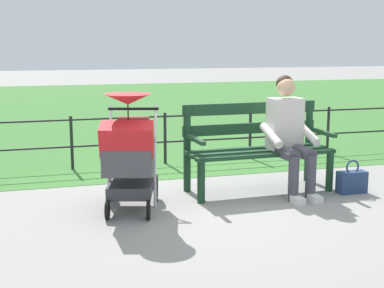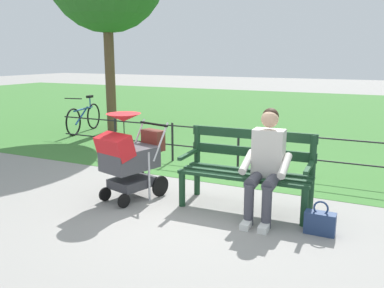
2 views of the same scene
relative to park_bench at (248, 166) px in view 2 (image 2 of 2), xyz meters
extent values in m
plane|color=gray|center=(0.66, 0.12, -0.53)|extent=(60.00, 60.00, 0.00)
cube|color=#3D7533|center=(0.66, -8.68, -0.52)|extent=(40.00, 16.00, 0.01)
cube|color=#193D23|center=(0.00, -0.06, -0.08)|extent=(1.60, 0.15, 0.04)
cube|color=#193D23|center=(0.00, 0.12, -0.08)|extent=(1.60, 0.15, 0.04)
cube|color=#193D23|center=(-0.01, 0.30, -0.08)|extent=(1.60, 0.15, 0.04)
cube|color=#193D23|center=(0.00, -0.16, 0.14)|extent=(1.60, 0.08, 0.12)
cube|color=#193D23|center=(0.00, -0.16, 0.37)|extent=(1.60, 0.08, 0.12)
cylinder|color=#193D23|center=(-0.76, 0.29, -0.30)|extent=(0.08, 0.08, 0.45)
cylinder|color=#193D23|center=(-0.74, -0.19, -0.05)|extent=(0.08, 0.08, 0.95)
cube|color=#193D23|center=(-0.75, 0.09, 0.10)|extent=(0.07, 0.56, 0.04)
cylinder|color=#193D23|center=(0.74, 0.34, -0.30)|extent=(0.08, 0.08, 0.45)
cylinder|color=#193D23|center=(0.75, -0.14, -0.05)|extent=(0.08, 0.08, 0.95)
cube|color=#193D23|center=(0.75, 0.14, 0.10)|extent=(0.07, 0.56, 0.04)
cylinder|color=#42424C|center=(-0.39, 0.33, -0.06)|extent=(0.15, 0.40, 0.14)
cylinder|color=#42424C|center=(-0.19, 0.34, -0.06)|extent=(0.15, 0.40, 0.14)
cylinder|color=#42424C|center=(-0.40, 0.53, -0.29)|extent=(0.11, 0.11, 0.47)
cylinder|color=#42424C|center=(-0.20, 0.54, -0.29)|extent=(0.11, 0.11, 0.47)
cube|color=silver|center=(-0.40, 0.61, -0.49)|extent=(0.11, 0.22, 0.07)
cube|color=silver|center=(-0.20, 0.62, -0.49)|extent=(0.11, 0.22, 0.07)
cube|color=beige|center=(-0.28, 0.12, 0.22)|extent=(0.37, 0.23, 0.56)
cylinder|color=beige|center=(-0.51, 0.23, 0.12)|extent=(0.10, 0.43, 0.23)
cylinder|color=beige|center=(-0.07, 0.24, 0.12)|extent=(0.10, 0.43, 0.23)
sphere|color=tan|center=(-0.28, 0.12, 0.62)|extent=(0.20, 0.20, 0.20)
sphere|color=black|center=(-0.28, 0.09, 0.65)|extent=(0.19, 0.19, 0.19)
cylinder|color=black|center=(1.17, 0.14, -0.39)|extent=(0.10, 0.28, 0.28)
cylinder|color=black|center=(1.61, 0.02, -0.39)|extent=(0.10, 0.28, 0.28)
cylinder|color=black|center=(1.37, 0.71, -0.44)|extent=(0.08, 0.18, 0.18)
cylinder|color=black|center=(1.73, 0.61, -0.44)|extent=(0.08, 0.18, 0.18)
cube|color=#38383D|center=(1.47, 0.37, -0.31)|extent=(0.54, 0.61, 0.12)
cylinder|color=silver|center=(1.22, 0.33, -0.20)|extent=(0.03, 0.03, 0.65)
cylinder|color=silver|center=(1.67, 0.21, -0.20)|extent=(0.03, 0.03, 0.65)
cube|color=#47474C|center=(1.48, 0.39, 0.02)|extent=(0.62, 0.78, 0.28)
cube|color=red|center=(1.54, 0.62, 0.22)|extent=(0.54, 0.42, 0.33)
cylinder|color=black|center=(1.36, -0.04, 0.42)|extent=(0.51, 0.17, 0.03)
cylinder|color=silver|center=(1.16, 0.12, 0.22)|extent=(0.10, 0.29, 0.49)
cylinder|color=silver|center=(1.61, 0.00, 0.22)|extent=(0.10, 0.29, 0.49)
cone|color=red|center=(1.50, 0.47, 0.57)|extent=(0.54, 0.54, 0.10)
cylinder|color=black|center=(1.50, 0.47, 0.39)|extent=(0.01, 0.01, 0.30)
cube|color=brown|center=(1.36, -0.02, 0.20)|extent=(0.35, 0.24, 0.28)
cube|color=navy|center=(-0.95, 0.43, -0.41)|extent=(0.32, 0.14, 0.24)
torus|color=navy|center=(-0.95, 0.43, -0.24)|extent=(0.16, 0.02, 0.16)
cylinder|color=black|center=(-0.58, -1.57, -0.18)|extent=(0.04, 0.04, 0.70)
cylinder|color=black|center=(0.66, -1.57, -0.18)|extent=(0.04, 0.04, 0.70)
cylinder|color=black|center=(1.90, -1.57, -0.18)|extent=(0.04, 0.04, 0.70)
cylinder|color=black|center=(3.14, -1.57, -0.18)|extent=(0.04, 0.04, 0.70)
cylinder|color=black|center=(0.66, -1.57, 0.12)|extent=(7.43, 0.02, 0.02)
cylinder|color=black|center=(0.66, -1.57, -0.23)|extent=(7.43, 0.02, 0.02)
cylinder|color=brown|center=(4.66, -3.51, 0.88)|extent=(0.24, 0.24, 2.80)
torus|color=black|center=(5.11, -2.62, -0.20)|extent=(0.17, 0.65, 0.66)
torus|color=black|center=(5.31, -3.60, -0.20)|extent=(0.17, 0.65, 0.66)
cylinder|color=#1E4C8C|center=(5.21, -3.11, 0.05)|extent=(0.22, 0.89, 0.04)
cylinder|color=#1E4C8C|center=(5.19, -3.01, -0.10)|extent=(0.16, 0.62, 0.38)
cylinder|color=#1E4C8C|center=(5.28, -3.45, 0.15)|extent=(0.03, 0.03, 0.30)
cube|color=black|center=(5.28, -3.45, 0.32)|extent=(0.14, 0.22, 0.06)
cylinder|color=black|center=(5.12, -2.67, 0.35)|extent=(0.44, 0.11, 0.02)
camera|label=1|loc=(2.32, 5.45, 1.08)|focal=50.59mm
camera|label=2|loc=(-1.45, 4.63, 1.34)|focal=37.70mm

